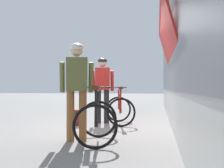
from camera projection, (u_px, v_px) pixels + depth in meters
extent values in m
plane|color=gray|center=(116.00, 128.00, 6.63)|extent=(80.00, 80.00, 0.00)
cube|color=red|center=(170.00, 51.00, 6.40)|extent=(0.49, 4.41, 1.65)
cube|color=black|center=(168.00, 40.00, 7.48)|extent=(0.04, 1.10, 0.80)
cylinder|color=#232328|center=(98.00, 106.00, 7.49)|extent=(0.14, 0.14, 0.90)
cylinder|color=#232328|center=(106.00, 107.00, 7.48)|extent=(0.14, 0.14, 0.90)
cube|color=red|center=(102.00, 79.00, 7.49)|extent=(0.40, 0.28, 0.60)
cylinder|color=red|center=(93.00, 81.00, 7.55)|extent=(0.12, 0.27, 0.56)
cylinder|color=red|center=(112.00, 81.00, 7.52)|extent=(0.12, 0.27, 0.56)
sphere|color=beige|center=(102.00, 63.00, 7.50)|extent=(0.22, 0.22, 0.22)
ellipsoid|color=black|center=(102.00, 61.00, 7.50)|extent=(0.28, 0.30, 0.14)
cylinder|color=#935B2D|center=(70.00, 116.00, 4.96)|extent=(0.14, 0.14, 0.90)
cylinder|color=#935B2D|center=(83.00, 116.00, 4.99)|extent=(0.14, 0.14, 0.90)
cube|color=olive|center=(77.00, 74.00, 4.98)|extent=(0.43, 0.34, 0.60)
cylinder|color=olive|center=(62.00, 77.00, 4.99)|extent=(0.16, 0.27, 0.56)
cylinder|color=olive|center=(91.00, 77.00, 5.06)|extent=(0.16, 0.27, 0.56)
sphere|color=beige|center=(77.00, 51.00, 4.99)|extent=(0.22, 0.22, 0.22)
ellipsoid|color=white|center=(77.00, 47.00, 4.99)|extent=(0.32, 0.34, 0.14)
torus|color=black|center=(118.00, 109.00, 7.77)|extent=(0.71, 0.20, 0.71)
torus|color=black|center=(121.00, 112.00, 6.75)|extent=(0.71, 0.20, 0.71)
cylinder|color=red|center=(119.00, 101.00, 7.42)|extent=(0.18, 0.64, 0.63)
cylinder|color=red|center=(120.00, 90.00, 7.30)|extent=(0.21, 0.84, 0.04)
cylinder|color=red|center=(120.00, 102.00, 6.99)|extent=(0.10, 0.28, 0.62)
cylinder|color=red|center=(121.00, 113.00, 6.93)|extent=(0.10, 0.36, 0.08)
cylinder|color=red|center=(121.00, 101.00, 6.82)|extent=(0.05, 0.15, 0.56)
cylinder|color=red|center=(118.00, 99.00, 7.75)|extent=(0.05, 0.09, 0.55)
cylinder|color=black|center=(119.00, 88.00, 7.73)|extent=(0.47, 0.12, 0.02)
cube|color=#4C2D19|center=(121.00, 88.00, 6.85)|extent=(0.15, 0.26, 0.06)
torus|color=black|center=(98.00, 119.00, 5.30)|extent=(0.71, 0.17, 0.71)
torus|color=black|center=(95.00, 127.00, 4.28)|extent=(0.71, 0.17, 0.71)
cylinder|color=black|center=(97.00, 107.00, 4.95)|extent=(0.15, 0.64, 0.63)
cylinder|color=black|center=(97.00, 91.00, 4.83)|extent=(0.18, 0.85, 0.04)
cylinder|color=black|center=(96.00, 109.00, 4.52)|extent=(0.08, 0.28, 0.62)
cylinder|color=black|center=(96.00, 127.00, 4.46)|extent=(0.09, 0.36, 0.08)
cylinder|color=black|center=(95.00, 109.00, 4.34)|extent=(0.05, 0.15, 0.56)
cylinder|color=black|center=(98.00, 105.00, 5.28)|extent=(0.04, 0.09, 0.55)
cylinder|color=black|center=(98.00, 87.00, 5.26)|extent=(0.48, 0.10, 0.02)
cube|color=#4C2D19|center=(95.00, 88.00, 4.38)|extent=(0.14, 0.25, 0.06)
cube|color=maroon|center=(76.00, 118.00, 7.02)|extent=(0.32, 0.26, 0.40)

